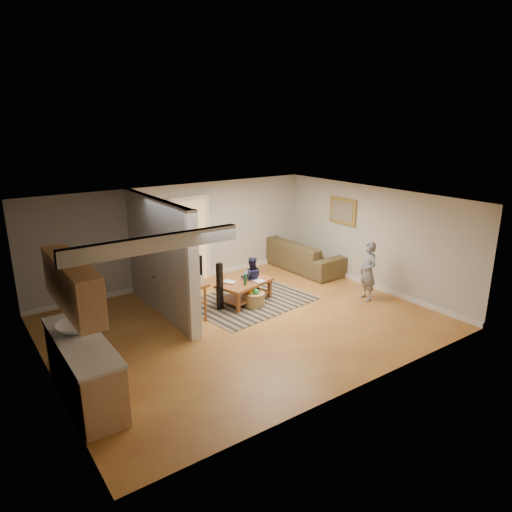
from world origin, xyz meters
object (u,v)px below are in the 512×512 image
(coffee_table, at_px, (245,286))
(toddler, at_px, (252,299))
(tv_console, at_px, (182,283))
(toy_basket, at_px, (254,298))
(sofa, at_px, (301,268))
(speaker_right, at_px, (187,266))
(child, at_px, (366,299))
(speaker_left, at_px, (220,287))

(coffee_table, height_order, toddler, coffee_table)
(tv_console, bearing_deg, toy_basket, -28.51)
(tv_console, bearing_deg, toddler, -14.45)
(sofa, relative_size, coffee_table, 1.94)
(speaker_right, relative_size, toy_basket, 2.13)
(tv_console, relative_size, child, 0.99)
(coffee_table, height_order, child, coffee_table)
(coffee_table, bearing_deg, toddler, 12.49)
(speaker_left, xyz_separation_m, toy_basket, (0.73, -0.26, -0.36))
(child, bearing_deg, speaker_left, -98.81)
(tv_console, bearing_deg, speaker_right, 47.46)
(tv_console, relative_size, speaker_right, 1.35)
(tv_console, bearing_deg, coffee_table, -16.55)
(sofa, height_order, tv_console, tv_console)
(speaker_right, height_order, child, speaker_right)
(sofa, xyz_separation_m, toddler, (-2.46, -1.12, 0.00))
(coffee_table, height_order, speaker_left, speaker_left)
(sofa, xyz_separation_m, child, (-0.30, -2.69, 0.00))
(coffee_table, bearing_deg, tv_console, 176.16)
(tv_console, distance_m, child, 4.29)
(coffee_table, xyz_separation_m, toy_basket, (0.03, -0.34, -0.21))
(coffee_table, distance_m, toy_basket, 0.40)
(toy_basket, bearing_deg, sofa, 29.56)
(tv_console, relative_size, toy_basket, 2.87)
(toy_basket, height_order, toddler, toddler)
(coffee_table, xyz_separation_m, tv_console, (-1.51, 0.10, 0.35))
(toy_basket, bearing_deg, speaker_right, 105.71)
(toy_basket, distance_m, toddler, 0.46)
(sofa, height_order, child, child)
(tv_console, xyz_separation_m, speaker_right, (0.95, 1.66, -0.23))
(child, bearing_deg, sofa, -170.16)
(tv_console, distance_m, toddler, 1.89)
(tv_console, bearing_deg, sofa, 1.55)
(coffee_table, distance_m, speaker_left, 0.72)
(coffee_table, distance_m, toddler, 0.45)
(coffee_table, xyz_separation_m, speaker_right, (-0.56, 1.77, 0.12))
(speaker_left, xyz_separation_m, speaker_right, (0.14, 1.84, -0.03))
(speaker_left, bearing_deg, toy_basket, -33.68)
(child, bearing_deg, toddler, -109.66)
(speaker_left, bearing_deg, speaker_right, 71.42)
(sofa, distance_m, toddler, 2.71)
(child, bearing_deg, speaker_right, -121.90)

